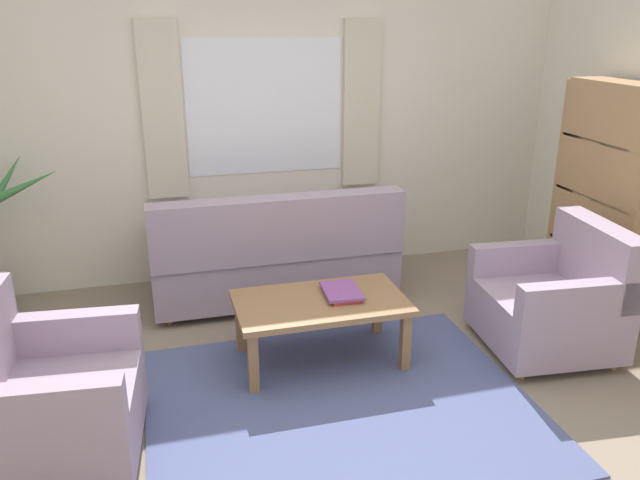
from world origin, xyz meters
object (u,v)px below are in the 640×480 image
armchair_left (41,398)px  bookshelf (608,196)px  book_stack_on_table (341,292)px  couch (274,256)px  coffee_table (321,308)px  armchair_right (555,300)px

armchair_left → bookshelf: 4.06m
armchair_left → book_stack_on_table: (1.76, 0.60, 0.11)m
armchair_left → couch: bearing=-38.1°
couch → coffee_table: size_ratio=1.73×
book_stack_on_table → bookshelf: size_ratio=0.20×
coffee_table → couch: bearing=95.4°
armchair_left → book_stack_on_table: armchair_left is taller
book_stack_on_table → bookshelf: (2.17, 0.26, 0.42)m
bookshelf → couch: bearing=72.9°
armchair_right → coffee_table: size_ratio=0.83×
couch → armchair_left: (-1.51, -1.61, -0.01)m
armchair_left → book_stack_on_table: size_ratio=2.69×
couch → armchair_left: size_ratio=2.09×
armchair_left → coffee_table: bearing=-65.2°
bookshelf → book_stack_on_table: bearing=96.7°
book_stack_on_table → bookshelf: 2.23m
armchair_left → coffee_table: size_ratio=0.83×
couch → bookshelf: bearing=162.9°
book_stack_on_table → couch: bearing=103.9°
couch → bookshelf: bookshelf is taller
armchair_left → bookshelf: size_ratio=0.53×
armchair_left → coffee_table: 1.71m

